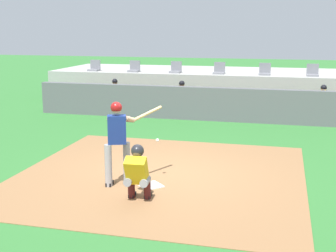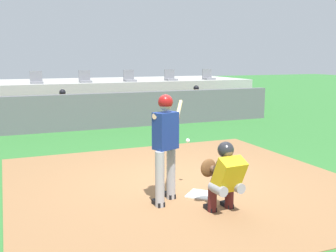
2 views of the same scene
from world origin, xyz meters
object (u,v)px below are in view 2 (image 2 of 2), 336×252
object	(u,v)px
catcher_crouched	(224,175)
dugout_player_1	(64,108)
stadium_seat_6	(208,77)
dugout_player_2	(197,101)
stadium_seat_5	(170,77)
stadium_seat_4	(130,78)
home_plate	(201,194)
batter_at_plate	(166,141)
stadium_seat_3	(85,79)
stadium_seat_2	(36,80)

from	to	relation	value
catcher_crouched	dugout_player_1	bearing A→B (deg)	97.28
stadium_seat_6	dugout_player_2	bearing A→B (deg)	-127.34
dugout_player_1	dugout_player_2	size ratio (longest dim) A/B	1.00
catcher_crouched	stadium_seat_5	world-z (taller)	stadium_seat_5
stadium_seat_4	stadium_seat_6	world-z (taller)	same
catcher_crouched	stadium_seat_5	distance (m)	11.64
stadium_seat_5	dugout_player_2	bearing A→B (deg)	-81.48
home_plate	batter_at_plate	size ratio (longest dim) A/B	0.24
home_plate	stadium_seat_3	xyz separation A→B (m)	(0.00, 10.18, 1.51)
stadium_seat_2	stadium_seat_5	size ratio (longest dim) A/B	1.00
dugout_player_2	stadium_seat_3	size ratio (longest dim) A/B	2.71
stadium_seat_5	stadium_seat_2	bearing A→B (deg)	180.00
stadium_seat_2	dugout_player_1	bearing A→B (deg)	-71.21
dugout_player_2	home_plate	bearing A→B (deg)	-116.26
catcher_crouched	dugout_player_1	distance (m)	9.03
dugout_player_1	batter_at_plate	bearing A→B (deg)	-86.62
dugout_player_1	stadium_seat_5	bearing A→B (deg)	22.64
batter_at_plate	stadium_seat_2	size ratio (longest dim) A/B	3.76
stadium_seat_6	catcher_crouched	bearing A→B (deg)	-116.97
dugout_player_1	stadium_seat_5	xyz separation A→B (m)	(4.88, 2.03, 0.86)
catcher_crouched	stadium_seat_4	xyz separation A→B (m)	(1.88, 10.99, 0.93)
batter_at_plate	stadium_seat_5	xyz separation A→B (m)	(4.39, 10.24, 0.50)
batter_at_plate	stadium_seat_3	distance (m)	10.27
home_plate	dugout_player_1	bearing A→B (deg)	98.14
catcher_crouched	stadium_seat_3	xyz separation A→B (m)	(0.02, 10.99, 0.93)
batter_at_plate	dugout_player_1	world-z (taller)	batter_at_plate
dugout_player_1	stadium_seat_3	distance (m)	2.50
catcher_crouched	stadium_seat_2	xyz separation A→B (m)	(-1.84, 10.99, 0.93)
stadium_seat_2	stadium_seat_4	distance (m)	3.71
batter_at_plate	dugout_player_1	size ratio (longest dim) A/B	1.39
stadium_seat_5	stadium_seat_6	xyz separation A→B (m)	(1.86, 0.00, 0.00)
dugout_player_2	stadium_seat_6	distance (m)	2.70
home_plate	batter_at_plate	distance (m)	1.22
dugout_player_2	stadium_seat_2	size ratio (longest dim) A/B	2.71
stadium_seat_2	stadium_seat_5	distance (m)	5.57
batter_at_plate	stadium_seat_3	xyz separation A→B (m)	(0.68, 10.24, 0.50)
catcher_crouched	stadium_seat_4	distance (m)	11.19
stadium_seat_4	stadium_seat_6	distance (m)	3.71
home_plate	dugout_player_2	size ratio (longest dim) A/B	0.34
stadium_seat_5	stadium_seat_4	bearing A→B (deg)	180.00
stadium_seat_3	stadium_seat_4	world-z (taller)	same
stadium_seat_3	stadium_seat_4	xyz separation A→B (m)	(1.86, 0.00, 0.00)
dugout_player_2	stadium_seat_2	distance (m)	6.28
batter_at_plate	stadium_seat_3	bearing A→B (deg)	86.20
dugout_player_2	stadium_seat_4	distance (m)	3.09
home_plate	dugout_player_1	xyz separation A→B (m)	(-1.16, 8.14, 0.65)
dugout_player_2	stadium_seat_6	bearing A→B (deg)	52.66
stadium_seat_4	stadium_seat_5	bearing A→B (deg)	0.00
catcher_crouched	stadium_seat_3	world-z (taller)	stadium_seat_3
home_plate	dugout_player_1	world-z (taller)	dugout_player_1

